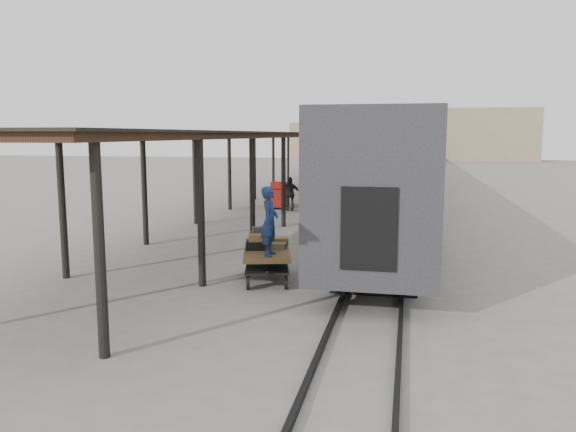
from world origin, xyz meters
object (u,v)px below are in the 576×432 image
(pedestrian, at_px, (290,194))
(luggage_tug, at_px, (278,196))
(baggage_cart, at_px, (267,257))
(porter, at_px, (270,221))

(pedestrian, bearing_deg, luggage_tug, -71.34)
(luggage_tug, bearing_deg, baggage_cart, -75.57)
(baggage_cart, bearing_deg, pedestrian, 84.83)
(baggage_cart, relative_size, luggage_tug, 1.62)
(porter, height_order, pedestrian, porter)
(baggage_cart, xyz_separation_m, porter, (0.25, -0.65, 1.13))
(baggage_cart, height_order, luggage_tug, luggage_tug)
(baggage_cart, bearing_deg, luggage_tug, 87.61)
(baggage_cart, bearing_deg, porter, -83.42)
(porter, relative_size, pedestrian, 1.01)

